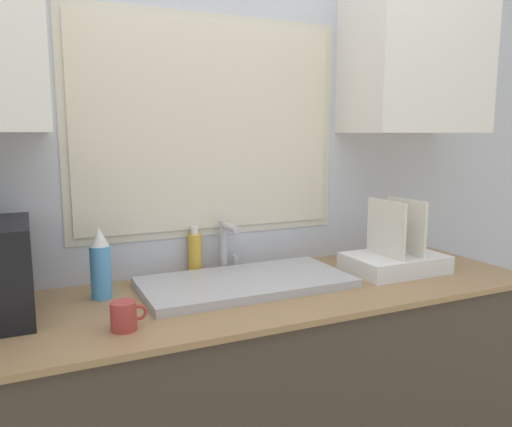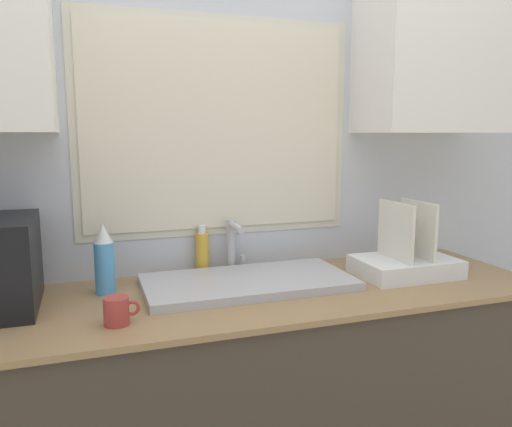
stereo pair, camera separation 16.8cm
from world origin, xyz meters
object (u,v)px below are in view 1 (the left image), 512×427
(faucet, at_px, (227,242))
(soap_bottle, at_px, (195,253))
(spray_bottle, at_px, (100,264))
(mug_near_sink, at_px, (124,316))
(dish_rack, at_px, (395,258))

(faucet, bearing_deg, soap_bottle, 164.60)
(soap_bottle, bearing_deg, spray_bottle, -158.17)
(soap_bottle, distance_m, mug_near_sink, 0.58)
(spray_bottle, bearing_deg, mug_near_sink, -86.38)
(faucet, bearing_deg, mug_near_sink, -138.03)
(mug_near_sink, bearing_deg, spray_bottle, 93.62)
(dish_rack, height_order, mug_near_sink, dish_rack)
(spray_bottle, xyz_separation_m, mug_near_sink, (0.02, -0.31, -0.08))
(dish_rack, bearing_deg, faucet, 156.81)
(dish_rack, xyz_separation_m, mug_near_sink, (-1.09, -0.16, -0.01))
(spray_bottle, relative_size, mug_near_sink, 2.32)
(soap_bottle, xyz_separation_m, mug_near_sink, (-0.36, -0.46, -0.04))
(soap_bottle, bearing_deg, mug_near_sink, -127.65)
(dish_rack, height_order, soap_bottle, dish_rack)
(faucet, xyz_separation_m, dish_rack, (0.62, -0.26, -0.07))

